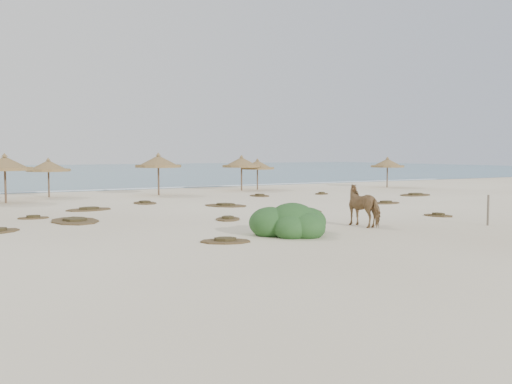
% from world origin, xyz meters
% --- Properties ---
extents(ground, '(160.00, 160.00, 0.00)m').
position_xyz_m(ground, '(0.00, 0.00, 0.00)').
color(ground, '#FBF2CE').
rests_on(ground, ground).
extents(ocean, '(200.00, 100.00, 0.01)m').
position_xyz_m(ocean, '(0.00, 75.00, 0.00)').
color(ocean, '#28607A').
rests_on(ocean, ground).
extents(foam_line, '(70.00, 0.60, 0.01)m').
position_xyz_m(foam_line, '(0.00, 26.00, 0.00)').
color(foam_line, white).
rests_on(foam_line, ground).
extents(palapa_1, '(4.06, 4.06, 3.06)m').
position_xyz_m(palapa_1, '(-11.69, 16.65, 2.38)').
color(palapa_1, brown).
rests_on(palapa_1, ground).
extents(palapa_2, '(2.94, 2.94, 2.74)m').
position_xyz_m(palapa_2, '(-8.59, 20.09, 2.13)').
color(palapa_2, brown).
rests_on(palapa_2, ground).
extents(palapa_3, '(4.30, 4.30, 3.09)m').
position_xyz_m(palapa_3, '(-1.34, 18.19, 2.39)').
color(palapa_3, brown).
rests_on(palapa_3, ground).
extents(palapa_4, '(3.85, 3.85, 2.90)m').
position_xyz_m(palapa_4, '(6.23, 19.65, 2.25)').
color(palapa_4, brown).
rests_on(palapa_4, ground).
extents(palapa_5, '(2.86, 2.86, 2.61)m').
position_xyz_m(palapa_5, '(7.85, 19.89, 2.02)').
color(palapa_5, brown).
rests_on(palapa_5, ground).
extents(palapa_6, '(3.16, 3.16, 2.72)m').
position_xyz_m(palapa_6, '(19.42, 17.01, 2.11)').
color(palapa_6, brown).
rests_on(palapa_6, ground).
extents(horse, '(1.13, 2.14, 1.74)m').
position_xyz_m(horse, '(0.25, -2.56, 0.87)').
color(horse, '#9A7146').
rests_on(horse, ground).
extents(fence_post_near, '(0.13, 0.13, 1.30)m').
position_xyz_m(fence_post_near, '(4.93, -4.97, 0.65)').
color(fence_post_near, '#6F6253').
rests_on(fence_post_near, ground).
extents(bush, '(3.14, 2.77, 1.41)m').
position_xyz_m(bush, '(-3.83, -3.20, 0.46)').
color(bush, '#2C5F28').
rests_on(bush, ground).
extents(scrub_1, '(2.12, 3.18, 0.16)m').
position_xyz_m(scrub_1, '(-10.05, 5.07, 0.05)').
color(scrub_1, brown).
rests_on(scrub_1, ground).
extents(scrub_2, '(1.84, 2.05, 0.16)m').
position_xyz_m(scrub_2, '(-3.74, 2.32, 0.05)').
color(scrub_2, brown).
rests_on(scrub_2, ground).
extents(scrub_3, '(2.88, 3.10, 0.16)m').
position_xyz_m(scrub_3, '(-0.87, 8.32, 0.05)').
color(scrub_3, brown).
rests_on(scrub_3, ground).
extents(scrub_4, '(1.91, 1.27, 0.16)m').
position_xyz_m(scrub_4, '(8.38, 5.04, 0.05)').
color(scrub_4, brown).
rests_on(scrub_4, ground).
extents(scrub_5, '(3.23, 2.52, 0.16)m').
position_xyz_m(scrub_5, '(14.70, 8.90, 0.05)').
color(scrub_5, brown).
rests_on(scrub_5, ground).
extents(scrub_6, '(2.72, 2.01, 0.16)m').
position_xyz_m(scrub_6, '(-8.28, 9.89, 0.05)').
color(scrub_6, brown).
rests_on(scrub_6, ground).
extents(scrub_7, '(1.43, 2.04, 0.16)m').
position_xyz_m(scrub_7, '(4.55, 13.79, 0.05)').
color(scrub_7, brown).
rests_on(scrub_7, ground).
extents(scrub_8, '(1.54, 1.13, 0.16)m').
position_xyz_m(scrub_8, '(-11.48, 7.22, 0.05)').
color(scrub_8, brown).
rests_on(scrub_8, ground).
extents(scrub_9, '(2.73, 2.65, 0.16)m').
position_xyz_m(scrub_9, '(1.19, 3.11, 0.05)').
color(scrub_9, brown).
rests_on(scrub_9, ground).
extents(scrub_10, '(1.72, 1.68, 0.16)m').
position_xyz_m(scrub_10, '(9.50, 13.20, 0.05)').
color(scrub_10, brown).
rests_on(scrub_10, ground).
extents(scrub_11, '(2.08, 1.80, 0.16)m').
position_xyz_m(scrub_11, '(-6.78, -3.51, 0.05)').
color(scrub_11, brown).
rests_on(scrub_11, ground).
extents(scrub_12, '(1.34, 1.66, 0.16)m').
position_xyz_m(scrub_12, '(5.81, -1.43, 0.05)').
color(scrub_12, brown).
rests_on(scrub_12, ground).
extents(scrub_13, '(1.44, 2.12, 0.16)m').
position_xyz_m(scrub_13, '(-4.39, 12.24, 0.05)').
color(scrub_13, brown).
rests_on(scrub_13, ground).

